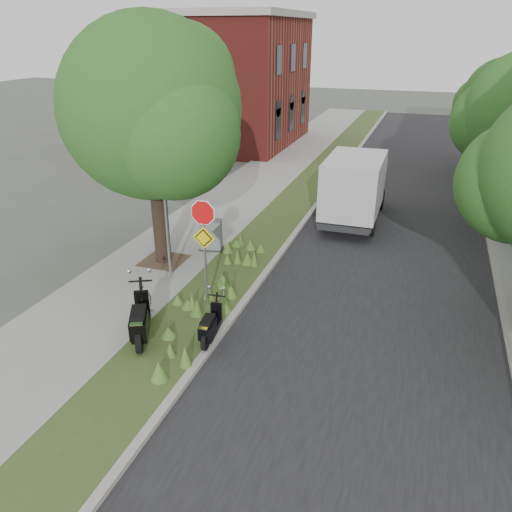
{
  "coord_description": "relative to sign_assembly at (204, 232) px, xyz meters",
  "views": [
    {
      "loc": [
        3.96,
        -10.52,
        7.19
      ],
      "look_at": [
        -0.34,
        1.73,
        1.3
      ],
      "focal_mm": 35.0,
      "sensor_mm": 36.0,
      "label": 1
    }
  ],
  "objects": [
    {
      "name": "sign_assembly",
      "position": [
        0.0,
        0.0,
        0.0
      ],
      "size": [
        0.94,
        0.08,
        3.22
      ],
      "color": "#A5A8AD",
      "rests_on": "ground"
    },
    {
      "name": "scooter_far",
      "position": [
        0.82,
        -1.61,
        -1.85
      ],
      "size": [
        0.42,
        1.52,
        0.73
      ],
      "color": "black",
      "rests_on": "ground"
    },
    {
      "name": "verge",
      "position": [
        -0.1,
        9.42,
        -2.27
      ],
      "size": [
        2.0,
        60.0,
        0.12
      ],
      "primitive_type": "cube",
      "color": "#34461E",
      "rests_on": "ground"
    },
    {
      "name": "brick_building",
      "position": [
        -8.1,
        21.42,
        1.88
      ],
      "size": [
        9.4,
        10.4,
        8.3
      ],
      "color": "maroon",
      "rests_on": "ground"
    },
    {
      "name": "bare_post",
      "position": [
        -1.8,
        1.22,
        -0.21
      ],
      "size": [
        0.08,
        0.08,
        4.0
      ],
      "color": "#A5A8AD",
      "rests_on": "ground"
    },
    {
      "name": "far_tree_c",
      "position": [
        8.34,
        17.46,
        1.63
      ],
      "size": [
        4.37,
        3.89,
        5.93
      ],
      "color": "black",
      "rests_on": "ground"
    },
    {
      "name": "ground",
      "position": [
        1.4,
        -0.58,
        -2.33
      ],
      "size": [
        120.0,
        120.0,
        0.0
      ],
      "primitive_type": "plane",
      "color": "#4C5147",
      "rests_on": "ground"
    },
    {
      "name": "bike_hoop",
      "position": [
        -1.3,
        -1.18,
        -1.83
      ],
      "size": [
        0.06,
        0.78,
        0.77
      ],
      "color": "#A5A8AD",
      "rests_on": "ground"
    },
    {
      "name": "road",
      "position": [
        4.4,
        9.42,
        -2.32
      ],
      "size": [
        7.0,
        60.0,
        0.01
      ],
      "primitive_type": "cube",
      "color": "black",
      "rests_on": "ground"
    },
    {
      "name": "sidewalk_near",
      "position": [
        -2.85,
        9.42,
        -2.27
      ],
      "size": [
        3.5,
        60.0,
        0.12
      ],
      "primitive_type": "cube",
      "color": "gray",
      "rests_on": "ground"
    },
    {
      "name": "scooter_near",
      "position": [
        -0.8,
        -2.16,
        -1.74
      ],
      "size": [
        1.06,
        1.85,
        0.95
      ],
      "color": "black",
      "rests_on": "ground"
    },
    {
      "name": "fence_far",
      "position": [
        8.6,
        9.42,
        -1.66
      ],
      "size": [
        0.04,
        24.0,
        1.0
      ],
      "color": "black",
      "rests_on": "ground"
    },
    {
      "name": "street_tree_main",
      "position": [
        -2.68,
        2.28,
        2.48
      ],
      "size": [
        6.21,
        5.54,
        7.66
      ],
      "color": "black",
      "rests_on": "ground"
    },
    {
      "name": "box_truck",
      "position": [
        2.71,
        8.53,
        -0.8
      ],
      "size": [
        2.15,
        5.2,
        2.34
      ],
      "color": "#262628",
      "rests_on": "ground"
    },
    {
      "name": "kerb_near",
      "position": [
        0.9,
        9.42,
        -2.26
      ],
      "size": [
        0.2,
        60.0,
        0.13
      ],
      "primitive_type": "cube",
      "color": "#9E9991",
      "rests_on": "ground"
    },
    {
      "name": "utility_cabinet",
      "position": [
        -1.48,
        3.66,
        -1.69
      ],
      "size": [
        0.9,
        0.7,
        1.07
      ],
      "color": "#262628",
      "rests_on": "ground"
    },
    {
      "name": "kerb_far",
      "position": [
        7.9,
        9.42,
        -2.26
      ],
      "size": [
        0.2,
        60.0,
        0.13
      ],
      "primitive_type": "cube",
      "color": "#9E9991",
      "rests_on": "ground"
    }
  ]
}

